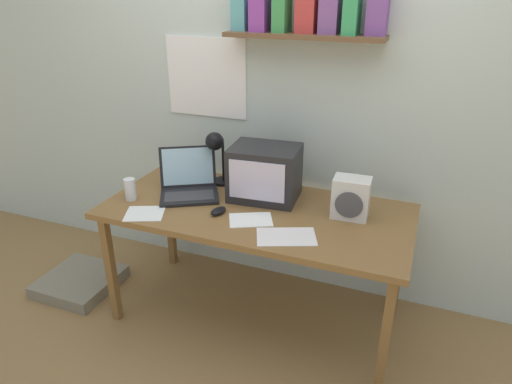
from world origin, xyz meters
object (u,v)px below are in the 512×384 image
object	(u,v)px
corner_desk	(256,218)
computer_mouse	(218,211)
printed_handout	(286,237)
floor_cushion	(80,282)
space_heater	(351,198)
desk_lamp	(217,149)
loose_paper_near_laptop	(251,220)
juice_glass	(130,190)
loose_paper_near_monitor	(145,214)
laptop	(189,183)
crt_monitor	(265,173)

from	to	relation	value
corner_desk	computer_mouse	size ratio (longest dim) A/B	14.40
printed_handout	computer_mouse	bearing A→B (deg)	165.88
printed_handout	floor_cushion	world-z (taller)	printed_handout
computer_mouse	printed_handout	world-z (taller)	computer_mouse
space_heater	computer_mouse	bearing A→B (deg)	-163.75
desk_lamp	loose_paper_near_laptop	size ratio (longest dim) A/B	1.25
juice_glass	loose_paper_near_monitor	xyz separation A→B (m)	(0.18, -0.13, -0.05)
printed_handout	floor_cushion	xyz separation A→B (m)	(-1.45, 0.07, -0.69)
printed_handout	loose_paper_near_monitor	size ratio (longest dim) A/B	1.30
juice_glass	space_heater	world-z (taller)	space_heater
juice_glass	printed_handout	world-z (taller)	juice_glass
laptop	juice_glass	size ratio (longest dim) A/B	3.47
space_heater	printed_handout	bearing A→B (deg)	-129.03
desk_lamp	floor_cushion	xyz separation A→B (m)	(-0.86, -0.38, -0.92)
laptop	printed_handout	distance (m)	0.75
loose_paper_near_laptop	desk_lamp	bearing A→B (deg)	135.51
loose_paper_near_monitor	floor_cushion	bearing A→B (deg)	170.35
computer_mouse	loose_paper_near_laptop	distance (m)	0.19
corner_desk	desk_lamp	distance (m)	0.49
corner_desk	laptop	size ratio (longest dim) A/B	3.84
desk_lamp	computer_mouse	world-z (taller)	desk_lamp
juice_glass	printed_handout	distance (m)	0.96
printed_handout	loose_paper_near_monitor	xyz separation A→B (m)	(-0.78, -0.04, 0.00)
loose_paper_near_monitor	laptop	bearing A→B (deg)	74.65
juice_glass	floor_cushion	bearing A→B (deg)	-178.47
space_heater	crt_monitor	bearing A→B (deg)	170.67
computer_mouse	loose_paper_near_monitor	distance (m)	0.39
loose_paper_near_monitor	desk_lamp	bearing A→B (deg)	68.65
space_heater	printed_handout	xyz separation A→B (m)	(-0.24, -0.33, -0.11)
corner_desk	computer_mouse	xyz separation A→B (m)	(-0.17, -0.13, 0.07)
corner_desk	juice_glass	distance (m)	0.73
corner_desk	juice_glass	size ratio (longest dim) A/B	13.32
juice_glass	floor_cushion	distance (m)	0.90
corner_desk	loose_paper_near_laptop	xyz separation A→B (m)	(0.02, -0.14, 0.06)
corner_desk	crt_monitor	world-z (taller)	crt_monitor
loose_paper_near_laptop	floor_cushion	distance (m)	1.41
computer_mouse	corner_desk	bearing A→B (deg)	38.01
corner_desk	desk_lamp	bearing A→B (deg)	147.02
space_heater	printed_handout	world-z (taller)	space_heater
desk_lamp	juice_glass	xyz separation A→B (m)	(-0.37, -0.37, -0.17)
laptop	loose_paper_near_laptop	xyz separation A→B (m)	(0.47, -0.19, -0.06)
corner_desk	printed_handout	size ratio (longest dim) A/B	5.03
computer_mouse	floor_cushion	world-z (taller)	computer_mouse
laptop	juice_glass	world-z (taller)	laptop
printed_handout	loose_paper_near_laptop	size ratio (longest dim) A/B	1.24
juice_glass	corner_desk	bearing A→B (deg)	12.00
crt_monitor	loose_paper_near_laptop	world-z (taller)	crt_monitor
desk_lamp	loose_paper_near_laptop	xyz separation A→B (m)	(0.36, -0.36, -0.23)
corner_desk	desk_lamp	xyz separation A→B (m)	(-0.34, 0.22, 0.29)
loose_paper_near_monitor	corner_desk	bearing A→B (deg)	27.53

